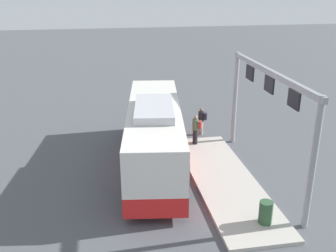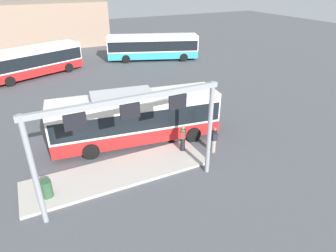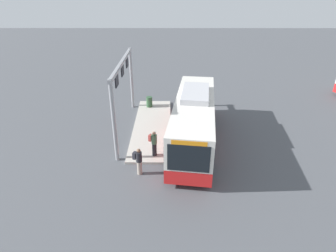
{
  "view_description": "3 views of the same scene",
  "coord_description": "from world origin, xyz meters",
  "px_view_note": "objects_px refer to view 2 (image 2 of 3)",
  "views": [
    {
      "loc": [
        -17.66,
        2.42,
        8.85
      ],
      "look_at": [
        2.42,
        -1.1,
        1.16
      ],
      "focal_mm": 41.68,
      "sensor_mm": 36.0,
      "label": 1
    },
    {
      "loc": [
        -5.59,
        -15.9,
        9.69
      ],
      "look_at": [
        1.65,
        -1.23,
        1.27
      ],
      "focal_mm": 31.35,
      "sensor_mm": 36.0,
      "label": 2
    },
    {
      "loc": [
        16.53,
        -1.69,
        9.58
      ],
      "look_at": [
        0.77,
        -1.73,
        1.6
      ],
      "focal_mm": 29.29,
      "sensor_mm": 36.0,
      "label": 3
    }
  ],
  "objects_px": {
    "bus_main": "(136,116)",
    "bus_background_left": "(32,60)",
    "trash_bin": "(47,189)",
    "person_waiting_near": "(214,139)",
    "person_boarding": "(183,138)",
    "bus_background_right": "(153,46)"
  },
  "relations": [
    {
      "from": "bus_main",
      "to": "bus_background_left",
      "type": "bearing_deg",
      "value": 113.32
    },
    {
      "from": "bus_background_left",
      "to": "trash_bin",
      "type": "xyz_separation_m",
      "value": [
        -0.94,
        -21.1,
        -1.17
      ]
    },
    {
      "from": "bus_main",
      "to": "person_waiting_near",
      "type": "bearing_deg",
      "value": -34.75
    },
    {
      "from": "bus_background_left",
      "to": "person_boarding",
      "type": "distance_m",
      "value": 21.47
    },
    {
      "from": "bus_background_right",
      "to": "person_waiting_near",
      "type": "distance_m",
      "value": 22.68
    },
    {
      "from": "person_waiting_near",
      "to": "bus_background_left",
      "type": "bearing_deg",
      "value": 44.72
    },
    {
      "from": "bus_background_left",
      "to": "trash_bin",
      "type": "relative_size",
      "value": 11.8
    },
    {
      "from": "bus_background_left",
      "to": "person_boarding",
      "type": "relative_size",
      "value": 6.36
    },
    {
      "from": "bus_background_left",
      "to": "person_boarding",
      "type": "xyz_separation_m",
      "value": [
        6.92,
        -20.31,
        -0.73
      ]
    },
    {
      "from": "bus_main",
      "to": "bus_background_right",
      "type": "bearing_deg",
      "value": 71.16
    },
    {
      "from": "person_boarding",
      "to": "bus_background_left",
      "type": "bearing_deg",
      "value": 48.51
    },
    {
      "from": "bus_background_right",
      "to": "trash_bin",
      "type": "distance_m",
      "value": 26.73
    },
    {
      "from": "trash_bin",
      "to": "bus_main",
      "type": "bearing_deg",
      "value": 29.92
    },
    {
      "from": "bus_background_left",
      "to": "bus_background_right",
      "type": "relative_size",
      "value": 0.93
    },
    {
      "from": "bus_background_left",
      "to": "person_waiting_near",
      "type": "bearing_deg",
      "value": -89.37
    },
    {
      "from": "person_waiting_near",
      "to": "bus_background_right",
      "type": "bearing_deg",
      "value": 8.15
    },
    {
      "from": "bus_background_right",
      "to": "trash_bin",
      "type": "bearing_deg",
      "value": -104.53
    },
    {
      "from": "bus_main",
      "to": "person_boarding",
      "type": "height_order",
      "value": "bus_main"
    },
    {
      "from": "person_boarding",
      "to": "bus_main",
      "type": "bearing_deg",
      "value": 66.8
    },
    {
      "from": "bus_background_left",
      "to": "person_waiting_near",
      "type": "xyz_separation_m",
      "value": [
        8.64,
        -21.09,
        -0.89
      ]
    },
    {
      "from": "bus_main",
      "to": "trash_bin",
      "type": "relative_size",
      "value": 11.95
    },
    {
      "from": "bus_main",
      "to": "person_waiting_near",
      "type": "height_order",
      "value": "bus_main"
    }
  ]
}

